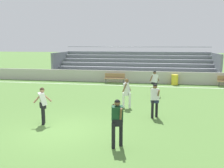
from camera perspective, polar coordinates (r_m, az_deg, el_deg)
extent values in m
plane|color=#517A38|center=(10.62, -11.74, -10.51)|extent=(160.00, 160.00, 0.00)
cube|color=white|center=(21.11, -0.43, -0.25)|extent=(44.00, 0.12, 0.01)
cube|color=#BCB7AD|center=(22.58, 0.31, 1.77)|extent=(48.00, 0.16, 1.07)
cube|color=#9EA3AD|center=(23.62, 4.58, 1.66)|extent=(16.11, 0.36, 0.08)
cube|color=slate|center=(23.45, 4.52, 1.15)|extent=(16.11, 0.04, 0.37)
cube|color=#9EA3AD|center=(24.32, 4.76, 2.76)|extent=(16.11, 0.36, 0.08)
cube|color=slate|center=(24.15, 4.71, 2.27)|extent=(16.11, 0.04, 0.37)
cube|color=#9EA3AD|center=(25.04, 4.94, 3.80)|extent=(16.11, 0.36, 0.08)
cube|color=slate|center=(24.86, 4.89, 3.33)|extent=(16.11, 0.04, 0.37)
cube|color=#9EA3AD|center=(25.76, 5.11, 4.77)|extent=(16.11, 0.36, 0.08)
cube|color=slate|center=(25.57, 5.06, 4.33)|extent=(16.11, 0.04, 0.37)
cube|color=#9EA3AD|center=(26.48, 5.26, 5.70)|extent=(16.11, 0.36, 0.08)
cube|color=slate|center=(26.30, 5.22, 5.27)|extent=(16.11, 0.04, 0.37)
cube|color=#9EA3AD|center=(27.22, 5.41, 6.57)|extent=(16.11, 0.36, 0.08)
cube|color=slate|center=(27.03, 5.37, 6.16)|extent=(16.11, 0.04, 0.37)
cube|color=#9EA3AD|center=(27.96, 5.56, 7.40)|extent=(16.11, 0.36, 0.08)
cube|color=slate|center=(27.77, 5.52, 7.01)|extent=(16.11, 0.04, 0.37)
cube|color=slate|center=(27.62, -11.62, 4.56)|extent=(0.20, 4.92, 2.56)
cube|color=slate|center=(26.30, 22.67, 3.77)|extent=(0.20, 4.92, 2.56)
cylinder|color=slate|center=(28.19, 5.62, 8.54)|extent=(16.11, 0.06, 0.06)
cylinder|color=#47474C|center=(22.18, 23.46, 0.01)|extent=(0.07, 0.07, 0.45)
cube|color=#99754C|center=(21.83, 0.59, 1.26)|extent=(1.80, 0.40, 0.06)
cube|color=#99754C|center=(21.97, 0.67, 1.97)|extent=(1.80, 0.05, 0.40)
cylinder|color=#47474C|center=(22.00, -1.41, 0.73)|extent=(0.07, 0.07, 0.45)
cylinder|color=#47474C|center=(21.75, 2.62, 0.62)|extent=(0.07, 0.07, 0.45)
cylinder|color=yellow|center=(21.87, 14.27, 0.96)|extent=(0.58, 0.58, 0.88)
cylinder|color=white|center=(13.85, 2.67, -3.71)|extent=(0.13, 0.13, 0.86)
cylinder|color=white|center=(13.71, 4.10, -3.85)|extent=(0.13, 0.13, 0.86)
cube|color=white|center=(13.69, 3.39, -2.11)|extent=(0.27, 0.39, 0.24)
cube|color=white|center=(13.63, 3.41, -0.87)|extent=(0.39, 0.43, 0.59)
cylinder|color=brown|center=(13.81, 3.88, -0.59)|extent=(0.28, 0.12, 0.51)
cylinder|color=brown|center=(13.44, 2.93, -0.85)|extent=(0.28, 0.12, 0.51)
sphere|color=brown|center=(13.57, 3.42, 0.72)|extent=(0.21, 0.21, 0.21)
sphere|color=brown|center=(13.56, 3.42, 0.81)|extent=(0.20, 0.20, 0.20)
cylinder|color=black|center=(12.08, 9.31, -5.79)|extent=(0.13, 0.13, 0.87)
cylinder|color=black|center=(12.30, 10.26, -5.52)|extent=(0.13, 0.13, 0.87)
cube|color=#232847|center=(12.09, 9.84, -3.75)|extent=(0.40, 0.29, 0.24)
cube|color=white|center=(12.02, 9.88, -2.36)|extent=(0.43, 0.36, 0.59)
cylinder|color=brown|center=(12.14, 9.14, -2.03)|extent=(0.15, 0.37, 0.47)
cylinder|color=brown|center=(11.89, 10.65, -2.32)|extent=(0.15, 0.37, 0.47)
sphere|color=brown|center=(11.95, 9.94, -0.55)|extent=(0.21, 0.21, 0.21)
sphere|color=black|center=(11.95, 9.94, -0.45)|extent=(0.20, 0.20, 0.20)
cylinder|color=black|center=(11.66, -15.51, -6.58)|extent=(0.13, 0.13, 0.87)
cylinder|color=black|center=(11.39, -15.66, -6.97)|extent=(0.13, 0.13, 0.87)
cube|color=black|center=(11.42, -15.68, -4.77)|extent=(0.40, 0.42, 0.24)
cube|color=white|center=(11.35, -15.75, -3.30)|extent=(0.50, 0.51, 0.59)
cylinder|color=#A87A5B|center=(11.35, -14.75, -3.06)|extent=(0.37, 0.32, 0.43)
cylinder|color=#A87A5B|center=(11.34, -16.76, -3.16)|extent=(0.37, 0.32, 0.43)
sphere|color=#A87A5B|center=(11.27, -15.83, -1.39)|extent=(0.21, 0.21, 0.21)
sphere|color=black|center=(11.27, -15.84, -1.29)|extent=(0.20, 0.20, 0.20)
cylinder|color=black|center=(16.91, 9.78, -1.28)|extent=(0.13, 0.13, 0.93)
cylinder|color=black|center=(17.22, 9.63, -1.08)|extent=(0.13, 0.13, 0.93)
cube|color=black|center=(16.99, 9.75, 0.29)|extent=(0.42, 0.39, 0.24)
cube|color=white|center=(16.94, 9.78, 1.29)|extent=(0.51, 0.50, 0.60)
cylinder|color=brown|center=(16.91, 9.10, 1.42)|extent=(0.28, 0.33, 0.47)
cylinder|color=brown|center=(16.97, 10.47, 1.41)|extent=(0.28, 0.33, 0.47)
sphere|color=brown|center=(16.89, 9.82, 2.58)|extent=(0.21, 0.21, 0.21)
sphere|color=black|center=(16.89, 9.82, 2.65)|extent=(0.20, 0.20, 0.20)
cylinder|color=black|center=(8.84, 2.07, -11.31)|extent=(0.13, 0.13, 0.92)
cylinder|color=black|center=(8.64, 0.32, -11.82)|extent=(0.13, 0.13, 0.92)
cube|color=black|center=(8.59, 1.22, -8.82)|extent=(0.41, 0.31, 0.24)
cube|color=#194228|center=(8.50, 1.23, -6.91)|extent=(0.44, 0.38, 0.58)
cylinder|color=brown|center=(8.32, 2.07, -6.99)|extent=(0.15, 0.32, 0.50)
cylinder|color=brown|center=(8.65, 0.42, -6.34)|extent=(0.15, 0.32, 0.50)
sphere|color=brown|center=(8.40, 1.24, -4.39)|extent=(0.21, 0.21, 0.21)
sphere|color=black|center=(8.39, 1.24, -4.25)|extent=(0.20, 0.20, 0.20)
sphere|color=yellow|center=(13.18, 2.20, -5.82)|extent=(0.22, 0.22, 0.22)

